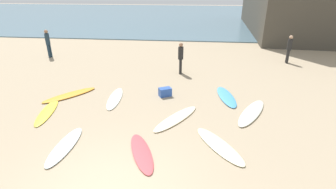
{
  "coord_description": "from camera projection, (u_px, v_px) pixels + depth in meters",
  "views": [
    {
      "loc": [
        1.89,
        -4.22,
        4.48
      ],
      "look_at": [
        0.81,
        5.31,
        0.3
      ],
      "focal_mm": 27.06,
      "sensor_mm": 36.0,
      "label": 1
    }
  ],
  "objects": [
    {
      "name": "ocean_water",
      "position": [
        186.0,
        15.0,
        39.9
      ],
      "size": [
        120.0,
        40.0,
        0.08
      ],
      "primitive_type": "cube",
      "color": "slate",
      "rests_on": "ground_plane"
    },
    {
      "name": "beachgoer_near",
      "position": [
        181.0,
        57.0,
        13.51
      ],
      "size": [
        0.28,
        0.34,
        1.69
      ],
      "rotation": [
        0.0,
        0.0,
        1.59
      ],
      "color": "black",
      "rests_on": "ground_plane"
    },
    {
      "name": "surfboard_8",
      "position": [
        176.0,
        118.0,
        9.15
      ],
      "size": [
        1.75,
        2.35,
        0.07
      ],
      "primitive_type": "ellipsoid",
      "rotation": [
        0.0,
        0.0,
        -0.56
      ],
      "color": "#F8E9BD",
      "rests_on": "ground_plane"
    },
    {
      "name": "surfboard_1",
      "position": [
        47.0,
        112.0,
        9.62
      ],
      "size": [
        0.95,
        2.31,
        0.06
      ],
      "primitive_type": "ellipsoid",
      "rotation": [
        0.0,
        0.0,
        0.21
      ],
      "color": "yellow",
      "rests_on": "ground_plane"
    },
    {
      "name": "surfboard_0",
      "position": [
        219.0,
        145.0,
        7.61
      ],
      "size": [
        1.69,
        2.16,
        0.07
      ],
      "primitive_type": "ellipsoid",
      "rotation": [
        0.0,
        0.0,
        0.57
      ],
      "color": "#EEECBD",
      "rests_on": "ground_plane"
    },
    {
      "name": "surfboard_5",
      "position": [
        65.0,
        146.0,
        7.58
      ],
      "size": [
        0.54,
        2.07,
        0.08
      ],
      "primitive_type": "ellipsoid",
      "rotation": [
        0.0,
        0.0,
        3.15
      ],
      "color": "white",
      "rests_on": "ground_plane"
    },
    {
      "name": "surfboard_3",
      "position": [
        142.0,
        153.0,
        7.29
      ],
      "size": [
        1.27,
        2.05,
        0.06
      ],
      "primitive_type": "ellipsoid",
      "rotation": [
        0.0,
        0.0,
        3.55
      ],
      "color": "#DF4A50",
      "rests_on": "ground_plane"
    },
    {
      "name": "surfboard_7",
      "position": [
        70.0,
        95.0,
        11.07
      ],
      "size": [
        1.96,
        2.23,
        0.09
      ],
      "primitive_type": "ellipsoid",
      "rotation": [
        0.0,
        0.0,
        -0.68
      ],
      "color": "orange",
      "rests_on": "ground_plane"
    },
    {
      "name": "beachgoer_mid",
      "position": [
        48.0,
        42.0,
        16.55
      ],
      "size": [
        0.29,
        0.34,
        1.81
      ],
      "rotation": [
        0.0,
        0.0,
        4.66
      ],
      "color": "#1E3342",
      "rests_on": "ground_plane"
    },
    {
      "name": "surfboard_4",
      "position": [
        252.0,
        112.0,
        9.55
      ],
      "size": [
        1.68,
        2.54,
        0.09
      ],
      "primitive_type": "ellipsoid",
      "rotation": [
        0.0,
        0.0,
        -0.47
      ],
      "color": "silver",
      "rests_on": "ground_plane"
    },
    {
      "name": "beach_cooler",
      "position": [
        165.0,
        92.0,
        11.01
      ],
      "size": [
        0.62,
        0.54,
        0.37
      ],
      "primitive_type": "cube",
      "rotation": [
        0.0,
        0.0,
        0.48
      ],
      "color": "#2D56B2",
      "rests_on": "ground_plane"
    },
    {
      "name": "beachgoer_far",
      "position": [
        289.0,
        48.0,
        15.38
      ],
      "size": [
        0.32,
        0.34,
        1.69
      ],
      "rotation": [
        0.0,
        0.0,
        4.56
      ],
      "color": "black",
      "rests_on": "ground_plane"
    },
    {
      "name": "surfboard_2",
      "position": [
        115.0,
        98.0,
        10.78
      ],
      "size": [
        0.76,
        2.32,
        0.06
      ],
      "primitive_type": "ellipsoid",
      "rotation": [
        0.0,
        0.0,
        0.1
      ],
      "color": "white",
      "rests_on": "ground_plane"
    },
    {
      "name": "surfboard_6",
      "position": [
        226.0,
        97.0,
        10.9
      ],
      "size": [
        0.96,
        2.3,
        0.09
      ],
      "primitive_type": "ellipsoid",
      "rotation": [
        0.0,
        0.0,
        3.31
      ],
      "color": "#4AA1E4",
      "rests_on": "ground_plane"
    }
  ]
}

